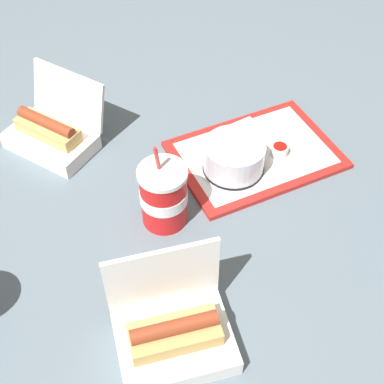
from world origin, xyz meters
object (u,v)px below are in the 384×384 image
Objects in this scene: ketchup_cup at (280,150)px; plastic_fork at (289,168)px; clamshell_hotdog_front at (173,333)px; soda_cup_center at (164,196)px; food_tray at (255,155)px; clamshell_hotdog_left at (52,132)px; cake_container at (234,158)px.

ketchup_cup is 0.36× the size of plastic_fork.
clamshell_hotdog_front is 0.29m from soda_cup_center.
clamshell_hotdog_left reaches higher than food_tray.
ketchup_cup is (-0.12, -0.02, -0.02)m from cake_container.
ketchup_cup is 0.52m from clamshell_hotdog_front.
cake_container reaches higher than ketchup_cup.
soda_cup_center is at bearing -98.75° from clamshell_hotdog_front.
clamshell_hotdog_front is 0.77× the size of clamshell_hotdog_left.
plastic_fork is 0.42× the size of clamshell_hotdog_left.
clamshell_hotdog_front is (0.29, 0.42, 0.04)m from food_tray.
clamshell_hotdog_left is (0.51, -0.22, 0.02)m from plastic_fork.
clamshell_hotdog_front is 0.98× the size of soda_cup_center.
ketchup_cup is (-0.05, 0.02, 0.02)m from food_tray.
clamshell_hotdog_front is at bearing 55.20° from food_tray.
ketchup_cup is 0.20× the size of soda_cup_center.
food_tray is 0.51m from clamshell_hotdog_front.
food_tray is at bearing 161.35° from clamshell_hotdog_left.
ketchup_cup is at bearing -170.50° from cake_container.
plastic_fork is at bearing 156.47° from clamshell_hotdog_left.
soda_cup_center reaches higher than clamshell_hotdog_front.
ketchup_cup is at bearing -130.48° from clamshell_hotdog_front.
plastic_fork is at bearing 165.42° from cake_container.
cake_container is (0.07, 0.04, 0.04)m from food_tray.
clamshell_hotdog_left is (0.16, -0.57, -0.00)m from clamshell_hotdog_front.
ketchup_cup is 0.15× the size of clamshell_hotdog_left.
soda_cup_center is (0.18, 0.09, 0.03)m from cake_container.
cake_container is 3.49× the size of ketchup_cup.
ketchup_cup is at bearing 161.34° from clamshell_hotdog_left.
ketchup_cup is 0.32m from soda_cup_center.
clamshell_hotdog_left is 1.28× the size of soda_cup_center.
plastic_fork is at bearing -134.88° from clamshell_hotdog_front.
food_tray is 0.48m from clamshell_hotdog_left.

